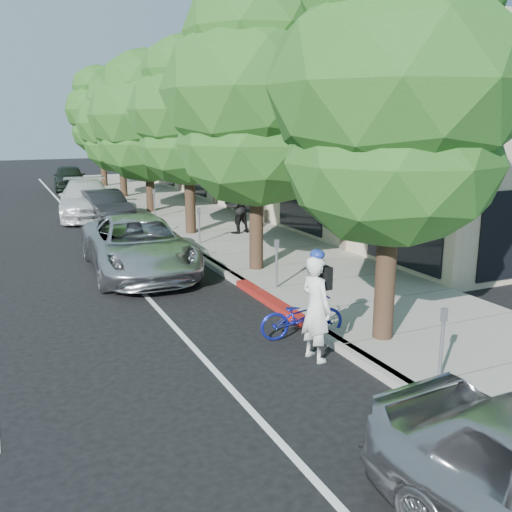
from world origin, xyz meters
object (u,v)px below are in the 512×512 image
street_tree_3 (147,117)px  street_tree_1 (256,95)px  street_tree_2 (188,113)px  street_tree_4 (120,124)px  dark_sedan (105,207)px  dark_suv_far (69,177)px  pedestrian (237,208)px  cyclist (316,308)px  bicycle (302,316)px  street_tree_5 (100,112)px  white_pickup (86,199)px  street_tree_0 (395,93)px  silver_suv (138,245)px

street_tree_3 → street_tree_1: bearing=-90.0°
street_tree_2 → street_tree_4: size_ratio=1.07×
dark_sedan → street_tree_3: bearing=25.3°
dark_suv_far → pedestrian: (3.84, -18.55, 0.33)m
street_tree_3 → pedestrian: size_ratio=3.86×
cyclist → street_tree_4: bearing=-12.4°
street_tree_2 → bicycle: (-1.30, -11.03, -4.16)m
street_tree_5 → dark_suv_far: bearing=-173.3°
cyclist → street_tree_2: bearing=-16.2°
cyclist → street_tree_5: bearing=-11.7°
cyclist → white_pickup: cyclist is taller
street_tree_3 → dark_sedan: (-2.43, -1.50, -3.80)m
street_tree_4 → dark_sedan: (-2.43, -7.50, -3.45)m
dark_sedan → white_pickup: (-0.50, 1.77, 0.14)m
street_tree_1 → street_tree_4: street_tree_1 is taller
street_tree_5 → cyclist: street_tree_5 is taller
white_pickup → dark_suv_far: white_pickup is taller
street_tree_4 → pedestrian: bearing=-82.9°
street_tree_0 → street_tree_5: size_ratio=1.00×
bicycle → pedestrian: 10.64m
bicycle → white_pickup: 17.39m
street_tree_0 → white_pickup: (-2.93, 18.27, -4.01)m
cyclist → silver_suv: size_ratio=0.34×
silver_suv → dark_sedan: bearing=88.6°
street_tree_0 → street_tree_5: street_tree_5 is taller
street_tree_2 → street_tree_5: 18.00m
street_tree_2 → street_tree_4: (-0.00, 12.00, -0.47)m
dark_suv_far → silver_suv: bearing=-87.0°
street_tree_4 → street_tree_0: bearing=-90.0°
street_tree_1 → dark_suv_far: bearing=95.4°
cyclist → pedestrian: pedestrian is taller
street_tree_1 → silver_suv: street_tree_1 is taller
street_tree_0 → street_tree_2: street_tree_0 is taller
street_tree_3 → dark_sedan: size_ratio=1.78×
silver_suv → white_pickup: size_ratio=1.02×
street_tree_0 → street_tree_2: bearing=90.0°
street_tree_3 → silver_suv: street_tree_3 is taller
street_tree_4 → bicycle: size_ratio=3.95×
street_tree_1 → street_tree_4: bearing=90.0°
street_tree_5 → silver_suv: (-3.10, -22.50, -4.10)m
silver_suv → dark_sedan: (0.67, 9.00, -0.12)m
pedestrian → street_tree_4: bearing=-96.0°
street_tree_1 → dark_sedan: bearing=103.1°
dark_suv_far → white_pickup: bearing=-88.3°
street_tree_2 → street_tree_3: (-0.00, 6.00, -0.12)m
cyclist → dark_suv_far: cyclist is taller
silver_suv → pedestrian: size_ratio=3.00×
bicycle → dark_suv_far: bearing=11.8°
street_tree_5 → dark_sedan: 14.35m
street_tree_3 → bicycle: 17.55m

